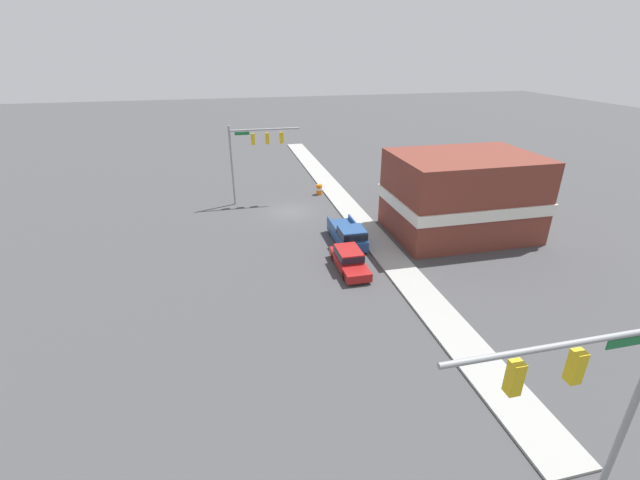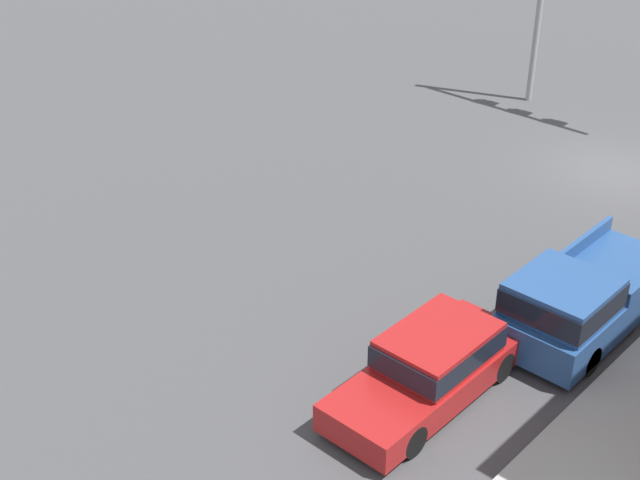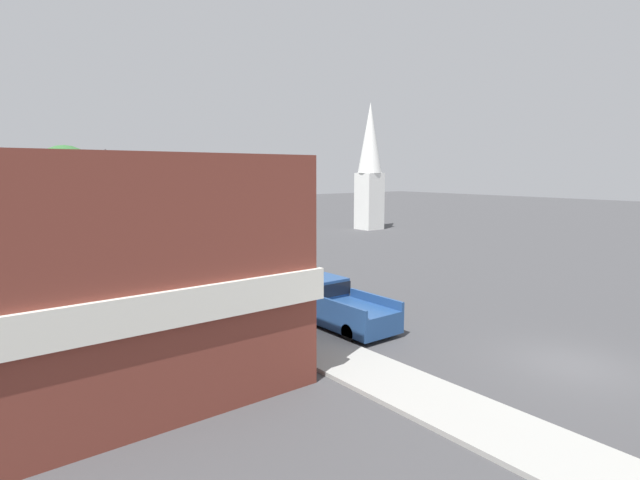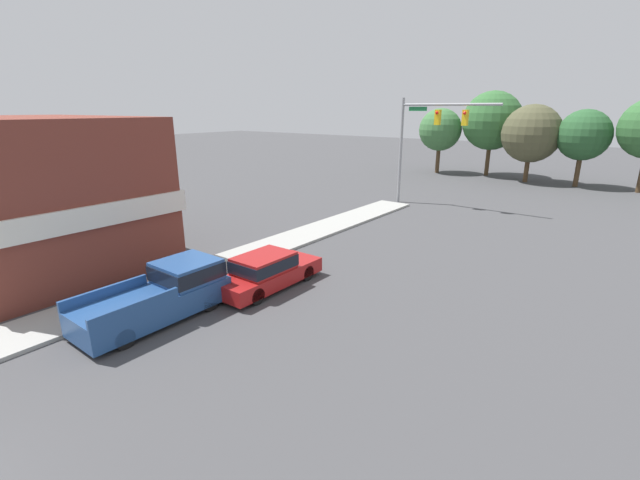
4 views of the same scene
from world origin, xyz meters
The scene contains 3 objects.
ground_plane centered at (0.00, 0.00, 0.00)m, with size 200.00×200.00×0.00m, color #424244.
car_lead centered at (-2.18, 12.32, 0.76)m, with size 1.77×4.85×1.47m.
pickup_truck_parked centered at (-3.29, 8.37, 0.89)m, with size 2.01×5.24×1.79m.
Camera 2 is at (-10.11, 24.24, 11.75)m, focal length 50.00 mm.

